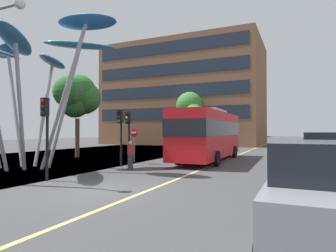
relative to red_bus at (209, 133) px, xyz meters
The scene contains 14 objects.
ground 11.98m from the red_bus, 96.71° to the right, with size 120.00×240.00×0.10m.
red_bus is the anchor object (origin of this frame).
leaf_sculpture 12.63m from the red_bus, 135.41° to the right, with size 11.59×9.33×8.36m.
traffic_light_kerb_near 11.90m from the red_bus, 109.59° to the right, with size 0.28×0.42×3.58m.
traffic_light_kerb_far 6.79m from the red_bus, 125.74° to the right, with size 0.28×0.42×3.43m.
traffic_light_island_mid 5.89m from the red_bus, 139.03° to the right, with size 0.28×0.42×3.44m.
car_parked_near 15.91m from the red_bus, 66.51° to the right, with size 1.98×4.43×1.96m.
car_parked_mid 10.86m from the red_bus, 50.40° to the right, with size 1.90×4.12×2.11m.
street_lamp 13.78m from the red_bus, 111.97° to the right, with size 1.84×0.44×7.36m.
tree_pavement_near 11.55m from the red_bus, behind, with size 3.24×3.95×6.96m.
tree_pavement_far 19.53m from the red_bus, 113.41° to the left, with size 4.50×4.79×7.72m.
pedestrian 7.16m from the red_bus, 111.50° to the right, with size 0.34×0.34×1.61m.
no_entry_sign 5.40m from the red_bus, 148.93° to the right, with size 0.60×0.12×2.35m.
backdrop_building 29.61m from the red_bus, 114.29° to the left, with size 25.48×14.73×16.57m.
Camera 1 is at (6.61, -8.65, 2.15)m, focal length 30.97 mm.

